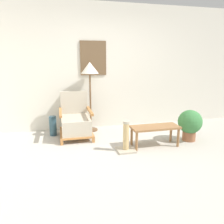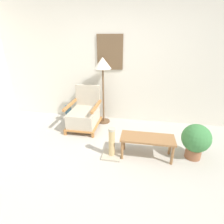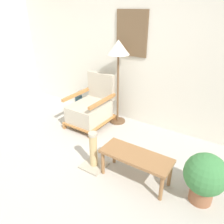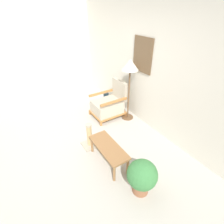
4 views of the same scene
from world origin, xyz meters
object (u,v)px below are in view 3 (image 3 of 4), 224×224
Objects in this scene: potted_plant at (205,176)px; scratching_post at (94,155)px; vase at (79,105)px; floor_lamp at (118,54)px; coffee_table at (136,158)px; armchair at (91,109)px.

potted_plant is 1.14× the size of scratching_post.
floor_lamp is at bearing 10.44° from vase.
scratching_post is at bearing -42.23° from vase.
potted_plant is (0.76, 0.11, 0.03)m from coffee_table.
armchair is 1.57m from coffee_table.
scratching_post is (0.41, -1.25, -1.06)m from floor_lamp.
floor_lamp is (0.35, 0.33, 0.94)m from armchair.
scratching_post is (0.77, -0.92, -0.12)m from armchair.
armchair is 2.18× the size of vase.
potted_plant reaches higher than coffee_table.
armchair is 1.06m from floor_lamp.
floor_lamp is at bearing 43.18° from armchair.
armchair is at bearing 148.24° from coffee_table.
vase is at bearing -169.56° from floor_lamp.
vase is 1.64m from scratching_post.
scratching_post is at bearing -71.69° from floor_lamp.
armchair is at bearing -136.82° from floor_lamp.
potted_plant is at bearing -31.14° from floor_lamp.
vase reaches higher than coffee_table.
armchair is 0.50m from vase.
floor_lamp is 1.69m from scratching_post.
floor_lamp reaches higher than armchair.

